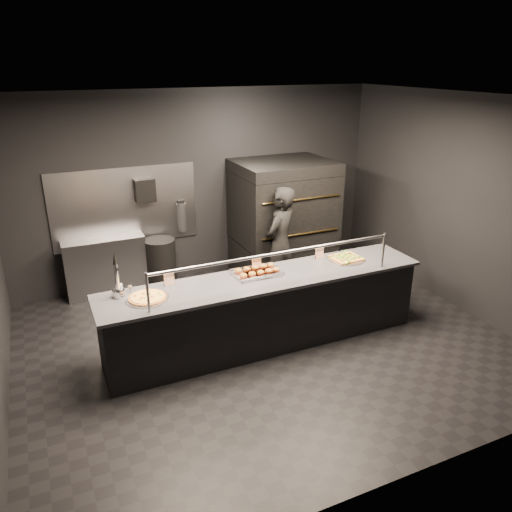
# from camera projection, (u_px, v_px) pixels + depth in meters

# --- Properties ---
(room) EXTENTS (6.04, 6.00, 3.00)m
(room) POSITION_uv_depth(u_px,v_px,m) (263.00, 232.00, 5.89)
(room) COLOR black
(room) RESTS_ON ground
(service_counter) EXTENTS (4.10, 0.78, 1.37)m
(service_counter) POSITION_uv_depth(u_px,v_px,m) (266.00, 311.00, 6.24)
(service_counter) COLOR black
(service_counter) RESTS_ON ground
(pizza_oven) EXTENTS (1.50, 1.23, 1.91)m
(pizza_oven) POSITION_uv_depth(u_px,v_px,m) (283.00, 219.00, 8.12)
(pizza_oven) COLOR black
(pizza_oven) RESTS_ON ground
(prep_shelf) EXTENTS (1.20, 0.35, 0.90)m
(prep_shelf) POSITION_uv_depth(u_px,v_px,m) (106.00, 266.00, 7.60)
(prep_shelf) COLOR #99999E
(prep_shelf) RESTS_ON ground
(towel_dispenser) EXTENTS (0.30, 0.20, 0.35)m
(towel_dispenser) POSITION_uv_depth(u_px,v_px,m) (145.00, 190.00, 7.52)
(towel_dispenser) COLOR black
(towel_dispenser) RESTS_ON room
(fire_extinguisher) EXTENTS (0.14, 0.14, 0.51)m
(fire_extinguisher) POSITION_uv_depth(u_px,v_px,m) (182.00, 217.00, 7.92)
(fire_extinguisher) COLOR #B2B2B7
(fire_extinguisher) RESTS_ON room
(beer_tap) EXTENTS (0.14, 0.20, 0.53)m
(beer_tap) POSITION_uv_depth(u_px,v_px,m) (118.00, 284.00, 5.53)
(beer_tap) COLOR silver
(beer_tap) RESTS_ON service_counter
(round_pizza) EXTENTS (0.48, 0.48, 0.03)m
(round_pizza) POSITION_uv_depth(u_px,v_px,m) (147.00, 298.00, 5.52)
(round_pizza) COLOR silver
(round_pizza) RESTS_ON service_counter
(slider_tray_a) EXTENTS (0.53, 0.41, 0.08)m
(slider_tray_a) POSITION_uv_depth(u_px,v_px,m) (254.00, 272.00, 6.14)
(slider_tray_a) COLOR silver
(slider_tray_a) RESTS_ON service_counter
(slider_tray_b) EXTENTS (0.54, 0.45, 0.07)m
(slider_tray_b) POSITION_uv_depth(u_px,v_px,m) (262.00, 271.00, 6.19)
(slider_tray_b) COLOR silver
(slider_tray_b) RESTS_ON service_counter
(square_pizza) EXTENTS (0.48, 0.48, 0.05)m
(square_pizza) POSITION_uv_depth(u_px,v_px,m) (346.00, 258.00, 6.60)
(square_pizza) COLOR silver
(square_pizza) RESTS_ON service_counter
(condiment_jar) EXTENTS (0.17, 0.07, 0.11)m
(condiment_jar) POSITION_uv_depth(u_px,v_px,m) (123.00, 289.00, 5.65)
(condiment_jar) COLOR silver
(condiment_jar) RESTS_ON service_counter
(tent_cards) EXTENTS (2.17, 0.04, 0.15)m
(tent_cards) POSITION_uv_depth(u_px,v_px,m) (251.00, 264.00, 6.26)
(tent_cards) COLOR white
(tent_cards) RESTS_ON service_counter
(trash_bin) EXTENTS (0.48, 0.48, 0.80)m
(trash_bin) POSITION_uv_depth(u_px,v_px,m) (161.00, 264.00, 7.83)
(trash_bin) COLOR black
(trash_bin) RESTS_ON ground
(worker) EXTENTS (0.75, 0.70, 1.71)m
(worker) POSITION_uv_depth(u_px,v_px,m) (280.00, 244.00, 7.36)
(worker) COLOR black
(worker) RESTS_ON ground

